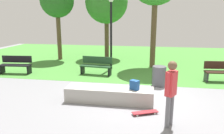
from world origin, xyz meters
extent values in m
plane|color=gray|center=(0.00, 0.00, 0.00)|extent=(28.00, 28.00, 0.00)
cube|color=#478C38|center=(0.00, 7.63, 0.00)|extent=(26.60, 12.75, 0.01)
cube|color=#A8A59E|center=(-0.98, -0.79, 0.25)|extent=(3.02, 0.76, 0.50)
cube|color=#1E4C8C|center=(-0.12, -0.82, 0.66)|extent=(0.34, 0.31, 0.32)
cylinder|color=slate|center=(0.86, -2.31, 0.44)|extent=(0.12, 0.12, 0.87)
cylinder|color=slate|center=(0.97, -2.12, 0.44)|extent=(0.12, 0.12, 0.87)
cube|color=red|center=(0.91, -2.21, 1.20)|extent=(0.33, 0.38, 0.65)
cylinder|color=red|center=(0.83, -2.36, 1.23)|extent=(0.09, 0.09, 0.60)
cylinder|color=red|center=(1.00, -2.06, 1.23)|extent=(0.09, 0.09, 0.60)
sphere|color=brown|center=(0.91, -2.21, 1.67)|extent=(0.24, 0.24, 0.24)
cube|color=#A5262D|center=(0.27, -1.61, 0.07)|extent=(0.81, 0.51, 0.02)
cylinder|color=silver|center=(0.49, -1.43, 0.03)|extent=(0.06, 0.05, 0.06)
cylinder|color=silver|center=(0.56, -1.57, 0.03)|extent=(0.06, 0.05, 0.06)
cylinder|color=silver|center=(-0.02, -1.65, 0.03)|extent=(0.06, 0.05, 0.06)
cylinder|color=silver|center=(0.05, -1.80, 0.03)|extent=(0.06, 0.05, 0.06)
cube|color=#1E4223|center=(-2.30, 2.58, 0.45)|extent=(1.64, 0.61, 0.06)
cube|color=#1E4223|center=(-2.28, 2.79, 0.73)|extent=(1.60, 0.23, 0.36)
cube|color=black|center=(-1.57, 2.50, 0.23)|extent=(0.12, 0.40, 0.45)
cube|color=black|center=(-3.03, 2.65, 0.23)|extent=(0.12, 0.40, 0.45)
cube|color=#331E14|center=(3.69, 2.37, 0.45)|extent=(1.63, 0.59, 0.06)
cube|color=#331E14|center=(3.66, 2.59, 0.73)|extent=(1.60, 0.21, 0.36)
cube|color=#2D2D33|center=(2.95, 2.30, 0.23)|extent=(0.12, 0.40, 0.45)
cube|color=black|center=(-6.48, 2.08, 0.45)|extent=(1.63, 0.57, 0.06)
cube|color=black|center=(-6.50, 2.30, 0.73)|extent=(1.60, 0.20, 0.36)
cube|color=black|center=(-5.75, 2.15, 0.23)|extent=(0.11, 0.40, 0.45)
cube|color=black|center=(-7.21, 2.02, 0.23)|extent=(0.11, 0.40, 0.45)
cylinder|color=brown|center=(0.56, 4.88, 2.04)|extent=(0.31, 0.31, 4.08)
cylinder|color=brown|center=(-2.70, 7.48, 1.51)|extent=(0.31, 0.31, 3.02)
sphere|color=#387F2D|center=(-2.70, 7.48, 3.91)|extent=(2.97, 2.97, 2.97)
cylinder|color=brown|center=(-5.77, 6.16, 1.64)|extent=(0.29, 0.29, 3.29)
sphere|color=#286623|center=(-5.77, 6.16, 3.95)|extent=(2.22, 2.22, 2.22)
cylinder|color=black|center=(-1.75, 3.92, 1.84)|extent=(0.12, 0.12, 3.67)
cylinder|color=#4C4C51|center=(0.79, 1.28, 0.43)|extent=(0.58, 0.58, 0.86)
camera|label=1|loc=(0.29, -7.63, 2.86)|focal=34.00mm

